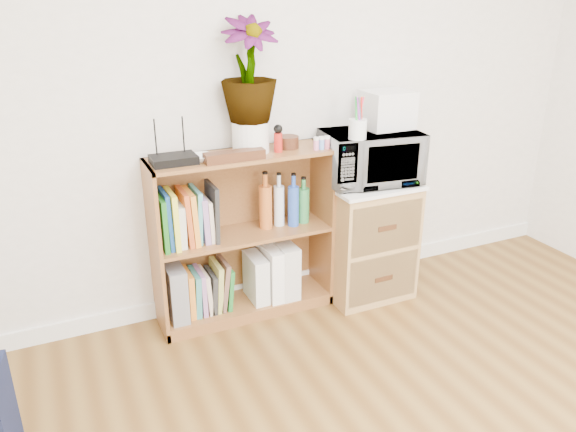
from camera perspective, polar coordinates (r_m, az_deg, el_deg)
skirting_board at (r=3.56m, az=0.20°, el=-6.55°), size 4.00×0.02×0.10m
bookshelf at (r=3.14m, az=-4.54°, el=-2.10°), size 1.00×0.30×0.95m
wicker_unit at (r=3.43m, az=7.80°, el=-2.33°), size 0.50×0.45×0.70m
microwave at (r=3.25m, az=8.36°, el=5.94°), size 0.57×0.42×0.30m
pen_cup at (r=3.03m, az=7.08°, el=8.75°), size 0.10×0.10×0.11m
small_appliance at (r=3.29m, az=10.03°, el=10.61°), size 0.27×0.22×0.21m
router at (r=2.86m, az=-11.55°, el=5.65°), size 0.22×0.15×0.04m
white_bowl at (r=2.88m, az=-8.94°, el=5.86°), size 0.13×0.13×0.03m
plant_pot at (r=3.00m, az=-3.81°, el=8.04°), size 0.20×0.20×0.17m
potted_plant at (r=2.93m, az=-3.98°, el=14.60°), size 0.29×0.29×0.52m
trinket_box at (r=2.86m, az=-5.46°, el=6.10°), size 0.31×0.08×0.05m
kokeshi_doll at (r=3.00m, az=-1.01°, el=7.47°), size 0.05×0.05×0.10m
wooden_bowl at (r=3.08m, az=0.04°, el=7.51°), size 0.11×0.11×0.07m
paint_jars at (r=3.06m, az=3.43°, el=7.26°), size 0.11×0.04×0.05m
file_box at (r=3.15m, az=-11.41°, el=-7.46°), size 0.09×0.25×0.31m
magazine_holder_left at (r=3.27m, az=-3.27°, el=-6.25°), size 0.09×0.22×0.28m
magazine_holder_mid at (r=3.29m, az=-1.62°, el=-5.61°), size 0.10×0.25×0.31m
magazine_holder_right at (r=3.32m, az=-0.41°, el=-5.29°), size 0.10×0.26×0.32m
cookbooks at (r=2.99m, az=-10.26°, el=-0.21°), size 0.30×0.20×0.31m
liquor_bottles at (r=3.16m, az=-0.42°, el=1.53°), size 0.30×0.07×0.32m
lower_books at (r=3.20m, az=-8.19°, el=-7.31°), size 0.26×0.19×0.28m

